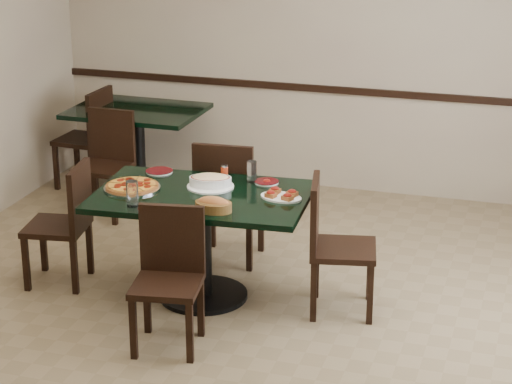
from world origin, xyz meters
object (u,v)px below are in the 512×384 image
(chair_far, at_px, (227,195))
(chair_right, at_px, (331,239))
(back_chair_left, at_px, (90,133))
(bruschetta_platter, at_px, (281,195))
(main_table, at_px, (202,219))
(chair_near, at_px, (169,270))
(lasagna_casserole, at_px, (210,181))
(pepperoni_pizza, at_px, (132,186))
(back_chair_near, at_px, (107,157))
(chair_left, at_px, (67,218))
(back_table, at_px, (138,134))
(bread_basket, at_px, (213,205))

(chair_far, bearing_deg, chair_right, 145.14)
(chair_far, relative_size, back_chair_left, 1.05)
(chair_far, relative_size, bruschetta_platter, 2.97)
(main_table, relative_size, back_chair_left, 1.63)
(chair_near, distance_m, lasagna_casserole, 0.85)
(lasagna_casserole, bearing_deg, pepperoni_pizza, -172.75)
(back_chair_near, xyz_separation_m, lasagna_casserole, (1.33, -1.19, 0.31))
(chair_near, relative_size, lasagna_casserole, 2.71)
(main_table, xyz_separation_m, lasagna_casserole, (0.01, 0.14, 0.23))
(chair_left, bearing_deg, chair_right, 84.96)
(main_table, bearing_deg, chair_near, -91.87)
(chair_far, bearing_deg, back_chair_near, -33.14)
(chair_far, bearing_deg, bruschetta_platter, 132.02)
(back_chair_left, distance_m, lasagna_casserole, 2.49)
(back_chair_left, bearing_deg, chair_right, 58.66)
(back_table, height_order, chair_far, chair_far)
(back_chair_near, distance_m, bruschetta_platter, 2.25)
(back_chair_left, bearing_deg, lasagna_casserole, 48.66)
(bread_basket, bearing_deg, chair_left, 169.96)
(chair_right, distance_m, pepperoni_pizza, 1.37)
(back_chair_near, bearing_deg, chair_near, -54.24)
(chair_near, relative_size, bread_basket, 3.55)
(chair_right, bearing_deg, pepperoni_pizza, 83.45)
(chair_near, height_order, back_chair_near, back_chair_near)
(chair_far, distance_m, back_chair_left, 2.13)
(back_chair_near, height_order, bread_basket, back_chair_near)
(bread_basket, bearing_deg, pepperoni_pizza, 161.33)
(chair_near, bearing_deg, pepperoni_pizza, 120.44)
(chair_far, distance_m, lasagna_casserole, 0.54)
(back_chair_left, height_order, lasagna_casserole, back_chair_left)
(chair_right, relative_size, back_chair_near, 1.04)
(chair_right, bearing_deg, chair_far, 47.78)
(chair_left, bearing_deg, bruschetta_platter, 85.68)
(chair_far, distance_m, back_chair_near, 1.48)
(chair_right, distance_m, bruschetta_platter, 0.43)
(chair_near, relative_size, bruschetta_platter, 2.73)
(bread_basket, relative_size, bruschetta_platter, 0.77)
(main_table, xyz_separation_m, bread_basket, (0.18, -0.29, 0.22))
(back_table, distance_m, lasagna_casserole, 2.21)
(back_chair_near, bearing_deg, main_table, -43.55)
(back_chair_near, bearing_deg, chair_far, -27.65)
(chair_far, relative_size, bread_basket, 3.86)
(chair_left, bearing_deg, back_chair_near, -174.81)
(chair_left, distance_m, pepperoni_pizza, 0.57)
(main_table, xyz_separation_m, chair_far, (-0.03, 0.60, -0.04))
(chair_left, bearing_deg, bread_basket, 69.85)
(chair_near, bearing_deg, chair_left, 139.88)
(lasagna_casserole, bearing_deg, bread_basket, -80.77)
(chair_right, bearing_deg, chair_near, 119.37)
(main_table, xyz_separation_m, pepperoni_pizza, (-0.48, -0.04, 0.20))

